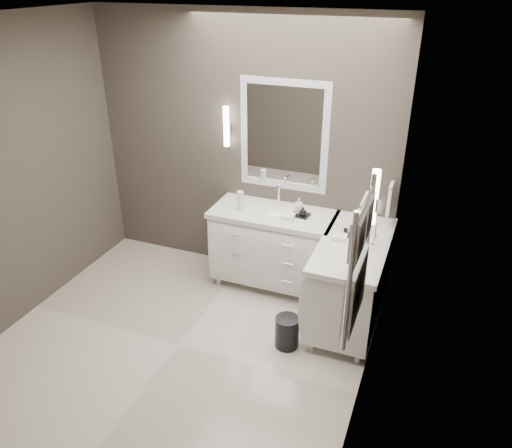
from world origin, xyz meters
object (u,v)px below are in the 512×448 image
at_px(waste_bin, 287,332).
at_px(towel_ladder, 357,269).
at_px(vanity_back, 273,244).
at_px(vanity_right, 351,277).

bearing_deg(waste_bin, towel_ladder, -48.96).
relative_size(vanity_back, towel_ladder, 1.38).
height_order(vanity_back, vanity_right, same).
bearing_deg(vanity_back, towel_ladder, -55.90).
relative_size(vanity_right, towel_ladder, 1.38).
xyz_separation_m(vanity_right, waste_bin, (-0.43, -0.55, -0.34)).
distance_m(vanity_back, towel_ladder, 2.16).
xyz_separation_m(vanity_back, waste_bin, (0.45, -0.88, -0.34)).
distance_m(vanity_right, towel_ladder, 1.60).
bearing_deg(towel_ladder, vanity_right, 99.84).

